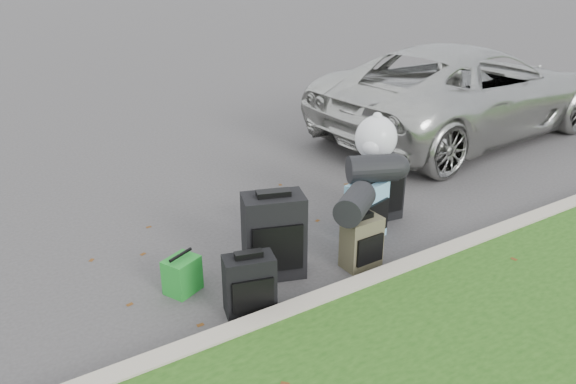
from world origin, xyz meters
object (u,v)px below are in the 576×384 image
suitcase_large_black_right (380,189)px  suv (465,91)px  suitcase_small_black (250,285)px  suitcase_olive (361,242)px  tote_green (182,275)px  tote_navy (266,213)px  suitcase_large_black_left (274,236)px  suitcase_teal (366,211)px

suitcase_large_black_right → suv: bearing=35.8°
suitcase_small_black → suitcase_large_black_right: (2.11, 0.80, 0.09)m
suitcase_olive → tote_green: 1.69m
suitcase_large_black_right → suitcase_small_black: bearing=-150.8°
suv → tote_navy: size_ratio=15.52×
suitcase_large_black_left → suitcase_teal: 1.18m
suitcase_olive → suitcase_large_black_left: bearing=156.8°
suitcase_teal → suv: bearing=14.5°
suv → suitcase_olive: (-4.08, -2.40, -0.48)m
suitcase_large_black_left → tote_navy: size_ratio=2.35×
suv → suitcase_olive: bearing=115.8°
suitcase_small_black → suitcase_large_black_left: bearing=55.7°
suitcase_large_black_right → suitcase_large_black_left: bearing=-158.0°
suitcase_large_black_left → suitcase_large_black_right: bearing=33.1°
suitcase_small_black → suitcase_teal: suitcase_teal is taller
tote_green → suitcase_teal: bearing=-27.1°
suitcase_olive → suitcase_small_black: bearing=-176.8°
suitcase_large_black_right → tote_navy: size_ratio=2.09×
suv → suitcase_teal: suv is taller
suitcase_large_black_left → tote_green: size_ratio=2.44×
suitcase_olive → tote_green: (-1.61, 0.51, -0.09)m
suv → suitcase_teal: 4.20m
suv → tote_green: size_ratio=16.10×
suitcase_teal → tote_green: suitcase_teal is taller
suv → suitcase_small_black: size_ratio=10.12×
suitcase_large_black_left → tote_green: suitcase_large_black_left is taller
suitcase_small_black → suitcase_olive: bearing=19.5°
suv → suitcase_teal: size_ratio=8.45×
suv → tote_navy: suv is taller
suitcase_olive → suitcase_large_black_right: (0.85, 0.72, 0.10)m
suv → suitcase_large_black_left: size_ratio=6.60×
suitcase_olive → suv: bearing=29.8°
suitcase_small_black → suitcase_large_black_right: 2.26m
tote_navy → tote_green: bearing=-149.3°
tote_green → suitcase_small_black: bearing=-83.8°
suitcase_teal → tote_green: (-2.01, 0.09, -0.15)m
suitcase_small_black → suitcase_large_black_right: size_ratio=0.73×
suv → suitcase_small_black: 5.91m
suitcase_small_black → tote_navy: bearing=70.2°
suitcase_small_black → tote_green: bearing=136.4°
suitcase_small_black → tote_navy: (0.92, 1.29, -0.09)m
suv → suitcase_olive: suv is taller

